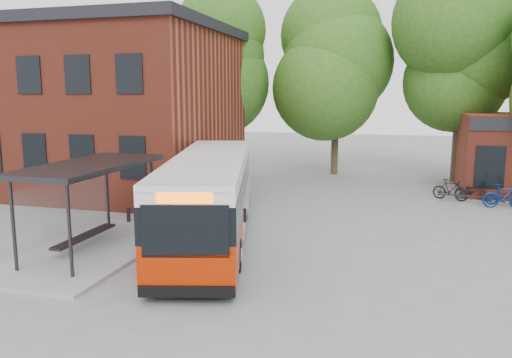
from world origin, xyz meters
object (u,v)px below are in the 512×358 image
(bicycle_1, at_px, (450,190))
(bicycle_3, at_px, (504,196))
(bicycle_2, at_px, (473,191))
(bus_shelter, at_px, (91,208))
(bicycle_4, at_px, (504,196))
(city_bus, at_px, (211,198))

(bicycle_1, bearing_deg, bicycle_3, -97.76)
(bicycle_2, distance_m, bicycle_3, 1.90)
(bus_shelter, xyz_separation_m, bicycle_4, (14.03, 11.00, -1.03))
(bicycle_2, xyz_separation_m, bicycle_4, (1.18, -0.89, -0.03))
(bus_shelter, distance_m, city_bus, 3.94)
(bicycle_4, bearing_deg, bicycle_2, 56.31)
(bus_shelter, bearing_deg, city_bus, 38.65)
(city_bus, distance_m, bicycle_4, 13.93)
(bicycle_1, xyz_separation_m, bicycle_4, (2.24, -0.55, -0.08))
(bus_shelter, xyz_separation_m, bicycle_1, (11.78, 11.55, -0.95))
(bicycle_2, distance_m, bicycle_4, 1.48)
(city_bus, xyz_separation_m, bicycle_1, (8.71, 9.09, -0.96))
(bicycle_1, xyz_separation_m, bicycle_3, (2.11, -1.24, 0.05))
(bus_shelter, relative_size, bicycle_1, 4.21)
(bus_shelter, xyz_separation_m, city_bus, (3.07, 2.46, 0.01))
(bus_shelter, distance_m, bicycle_4, 17.85)
(bicycle_1, bearing_deg, bicycle_4, -81.25)
(bicycle_1, bearing_deg, bicycle_2, -49.79)
(city_bus, distance_m, bicycle_2, 13.62)
(bicycle_1, relative_size, bicycle_3, 0.92)
(city_bus, bearing_deg, bus_shelter, -156.23)
(bus_shelter, distance_m, bicycle_1, 16.53)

